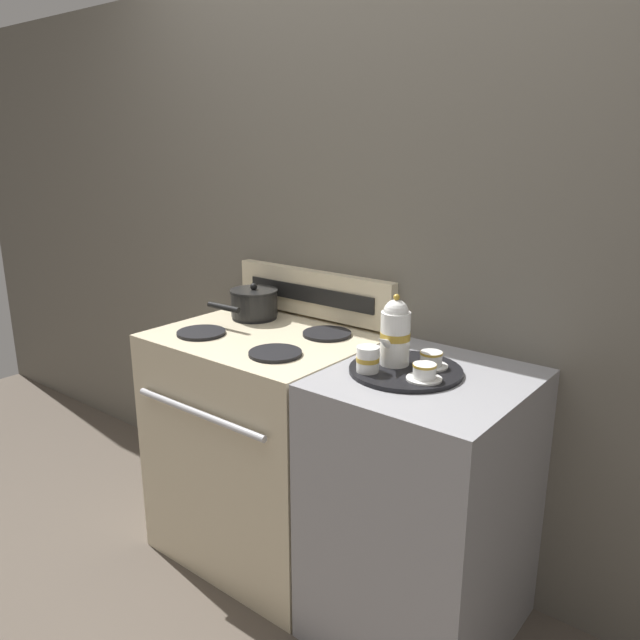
% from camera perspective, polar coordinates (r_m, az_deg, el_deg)
% --- Properties ---
extents(ground_plane, '(6.00, 6.00, 0.00)m').
position_cam_1_polar(ground_plane, '(2.55, 0.58, -22.22)').
color(ground_plane, brown).
extents(wall_back, '(6.00, 0.05, 2.20)m').
position_cam_1_polar(wall_back, '(2.32, 5.77, 4.11)').
color(wall_back, '#666056').
rests_on(wall_back, ground).
extents(stove, '(0.77, 0.65, 0.90)m').
position_cam_1_polar(stove, '(2.47, -4.89, -11.26)').
color(stove, beige).
rests_on(stove, ground).
extents(control_panel, '(0.75, 0.05, 0.18)m').
position_cam_1_polar(control_panel, '(2.48, -0.63, 2.46)').
color(control_panel, beige).
rests_on(control_panel, stove).
extents(side_counter, '(0.58, 0.62, 0.89)m').
position_cam_1_polar(side_counter, '(2.11, 9.32, -16.52)').
color(side_counter, '#939399').
rests_on(side_counter, ground).
extents(saucepan, '(0.19, 0.28, 0.13)m').
position_cam_1_polar(saucepan, '(2.50, -6.09, 1.61)').
color(saucepan, black).
rests_on(saucepan, stove).
extents(serving_tray, '(0.35, 0.35, 0.01)m').
position_cam_1_polar(serving_tray, '(1.94, 7.83, -4.58)').
color(serving_tray, black).
rests_on(serving_tray, side_counter).
extents(teapot, '(0.09, 0.15, 0.22)m').
position_cam_1_polar(teapot, '(1.93, 6.87, -1.13)').
color(teapot, white).
rests_on(teapot, serving_tray).
extents(teacup_left, '(0.11, 0.11, 0.05)m').
position_cam_1_polar(teacup_left, '(1.84, 9.52, -4.71)').
color(teacup_left, white).
rests_on(teacup_left, serving_tray).
extents(teacup_right, '(0.11, 0.11, 0.05)m').
position_cam_1_polar(teacup_right, '(1.95, 10.13, -3.57)').
color(teacup_right, white).
rests_on(teacup_right, serving_tray).
extents(creamer_jug, '(0.07, 0.07, 0.08)m').
position_cam_1_polar(creamer_jug, '(1.88, 4.39, -3.59)').
color(creamer_jug, white).
rests_on(creamer_jug, serving_tray).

